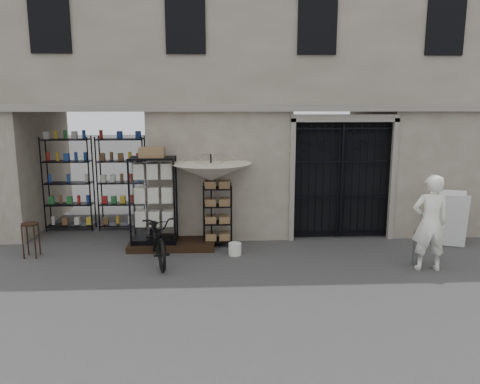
{
  "coord_description": "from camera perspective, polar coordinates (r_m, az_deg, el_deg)",
  "views": [
    {
      "loc": [
        -1.35,
        -9.11,
        3.39
      ],
      "look_at": [
        -0.8,
        1.4,
        1.35
      ],
      "focal_mm": 35.0,
      "sensor_mm": 36.0,
      "label": 1
    }
  ],
  "objects": [
    {
      "name": "main_building",
      "position": [
        13.22,
        2.98,
        15.78
      ],
      "size": [
        14.0,
        4.0,
        9.0
      ],
      "primitive_type": "cube",
      "color": "gray",
      "rests_on": "ground"
    },
    {
      "name": "step_platform",
      "position": [
        11.21,
        -8.29,
        -6.35
      ],
      "size": [
        2.0,
        0.9,
        0.15
      ],
      "primitive_type": "cube",
      "color": "black",
      "rests_on": "ground"
    },
    {
      "name": "ground",
      "position": [
        9.81,
        5.17,
        -9.29
      ],
      "size": [
        80.0,
        80.0,
        0.0
      ],
      "primitive_type": "plane",
      "color": "black",
      "rests_on": "ground"
    },
    {
      "name": "bicycle",
      "position": [
        10.38,
        -9.93,
        -8.27
      ],
      "size": [
        0.98,
        1.23,
        2.06
      ],
      "primitive_type": "imported",
      "rotation": [
        0.0,
        0.0,
        0.26
      ],
      "color": "black",
      "rests_on": "ground"
    },
    {
      "name": "easel_sign",
      "position": [
        12.13,
        24.46,
        -3.03
      ],
      "size": [
        0.81,
        0.87,
        1.28
      ],
      "rotation": [
        0.0,
        0.0,
        -0.36
      ],
      "color": "silver",
      "rests_on": "ground"
    },
    {
      "name": "iron_gate",
      "position": [
        11.95,
        12.08,
        1.63
      ],
      "size": [
        2.5,
        0.21,
        3.0
      ],
      "color": "black",
      "rests_on": "ground"
    },
    {
      "name": "steel_bollard",
      "position": [
        10.58,
        20.69,
        -6.4
      ],
      "size": [
        0.14,
        0.14,
        0.72
      ],
      "primitive_type": "cylinder",
      "rotation": [
        0.0,
        0.0,
        -0.08
      ],
      "color": "slate",
      "rests_on": "ground"
    },
    {
      "name": "display_cabinet",
      "position": [
        10.99,
        -10.47,
        -1.52
      ],
      "size": [
        1.08,
        0.76,
        2.16
      ],
      "rotation": [
        0.0,
        0.0,
        -0.15
      ],
      "color": "black",
      "rests_on": "step_platform"
    },
    {
      "name": "white_bucket",
      "position": [
        10.57,
        -0.62,
        -6.96
      ],
      "size": [
        0.35,
        0.35,
        0.28
      ],
      "primitive_type": "cylinder",
      "rotation": [
        0.0,
        0.0,
        0.25
      ],
      "color": "silver",
      "rests_on": "ground"
    },
    {
      "name": "shop_shelving",
      "position": [
        12.99,
        -17.22,
        1.0
      ],
      "size": [
        2.7,
        0.5,
        2.5
      ],
      "primitive_type": "cube",
      "color": "black",
      "rests_on": "ground"
    },
    {
      "name": "shopkeeper",
      "position": [
        10.48,
        21.76,
        -8.72
      ],
      "size": [
        0.88,
        2.03,
        0.47
      ],
      "primitive_type": "imported",
      "rotation": [
        0.0,
        0.0,
        3.06
      ],
      "color": "white",
      "rests_on": "ground"
    },
    {
      "name": "shop_recess",
      "position": [
        12.46,
        -17.61,
        1.73
      ],
      "size": [
        3.0,
        1.7,
        3.0
      ],
      "primitive_type": "cube",
      "color": "black",
      "rests_on": "ground"
    },
    {
      "name": "wooden_stool",
      "position": [
        11.34,
        -24.12,
        -5.27
      ],
      "size": [
        0.4,
        0.4,
        0.77
      ],
      "rotation": [
        0.0,
        0.0,
        -0.11
      ],
      "color": "black",
      "rests_on": "ground"
    },
    {
      "name": "wire_rack",
      "position": [
        11.1,
        -2.74,
        -2.92
      ],
      "size": [
        0.77,
        0.65,
        1.49
      ],
      "rotation": [
        0.0,
        0.0,
        -0.33
      ],
      "color": "black",
      "rests_on": "ground"
    },
    {
      "name": "market_umbrella",
      "position": [
        10.76,
        -3.56,
        3.05
      ],
      "size": [
        2.1,
        2.12,
        2.66
      ],
      "rotation": [
        0.0,
        0.0,
        -0.36
      ],
      "color": "black",
      "rests_on": "ground"
    }
  ]
}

